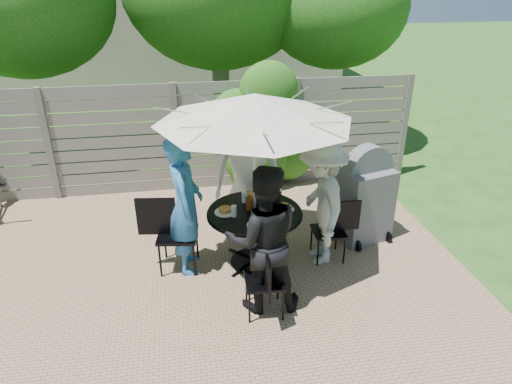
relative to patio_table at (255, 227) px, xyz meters
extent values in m
plane|color=#264A17|center=(-0.89, -0.59, -0.53)|extent=(60.00, 60.00, 0.00)
cube|color=#907353|center=(-0.89, -0.09, -0.52)|extent=(7.00, 6.00, 0.02)
cube|color=gray|center=(-0.89, 2.41, 0.40)|extent=(8.00, 0.10, 1.85)
ellipsoid|color=#215E15|center=(0.51, 2.26, 0.37)|extent=(1.20, 0.70, 1.80)
cube|color=gray|center=(-0.89, 11.41, 1.97)|extent=(10.00, 6.00, 5.00)
ellipsoid|color=#164A11|center=(2.31, 4.21, 2.30)|extent=(2.80, 2.80, 2.38)
cylinder|color=black|center=(0.00, 0.00, 0.21)|extent=(1.22, 1.22, 0.03)
cylinder|color=black|center=(0.00, 0.00, -0.16)|extent=(0.08, 0.08, 0.74)
cylinder|color=black|center=(0.00, 0.00, -0.51)|extent=(0.62, 0.62, 0.04)
cylinder|color=silver|center=(0.00, 0.00, 0.52)|extent=(0.04, 0.04, 2.09)
cone|color=beige|center=(0.00, 0.00, 1.52)|extent=(2.40, 2.40, 0.32)
cube|color=black|center=(0.06, 0.95, -0.09)|extent=(0.48, 0.48, 0.03)
cube|color=black|center=(0.09, 1.16, 0.14)|extent=(0.09, 0.42, 0.43)
imported|color=silver|center=(0.05, 0.83, 0.42)|extent=(0.96, 0.65, 1.89)
cube|color=black|center=(-0.95, 0.06, -0.04)|extent=(0.54, 0.54, 0.04)
cube|color=black|center=(-1.18, 0.09, 0.22)|extent=(0.48, 0.10, 0.49)
imported|color=#2567A3|center=(-0.83, 0.05, 0.35)|extent=(0.46, 0.66, 1.76)
cube|color=black|center=(-0.06, -0.95, -0.11)|extent=(0.44, 0.44, 0.03)
cube|color=black|center=(-0.07, -1.15, 0.12)|extent=(0.05, 0.41, 0.42)
imported|color=black|center=(-0.05, -0.83, 0.32)|extent=(0.86, 0.69, 1.69)
cube|color=black|center=(0.95, -0.06, -0.12)|extent=(0.41, 0.41, 0.03)
cube|color=black|center=(1.15, -0.06, 0.09)|extent=(0.40, 0.04, 0.41)
imported|color=#B3B5B0|center=(0.83, -0.05, 0.29)|extent=(0.67, 1.09, 1.64)
cylinder|color=white|center=(0.02, 0.36, 0.24)|extent=(0.26, 0.26, 0.01)
cylinder|color=#A3772F|center=(0.02, 0.36, 0.27)|extent=(0.15, 0.15, 0.05)
cylinder|color=white|center=(-0.36, 0.02, 0.24)|extent=(0.26, 0.26, 0.01)
cylinder|color=#A3772F|center=(-0.36, 0.02, 0.27)|extent=(0.15, 0.15, 0.05)
cylinder|color=white|center=(-0.02, -0.36, 0.24)|extent=(0.26, 0.26, 0.01)
cylinder|color=#A3772F|center=(-0.02, -0.36, 0.27)|extent=(0.15, 0.15, 0.05)
cylinder|color=white|center=(0.36, -0.02, 0.24)|extent=(0.26, 0.26, 0.01)
cylinder|color=#A3772F|center=(0.36, -0.02, 0.27)|extent=(0.15, 0.15, 0.05)
cylinder|color=white|center=(0.16, -0.31, 0.24)|extent=(0.24, 0.24, 0.01)
cylinder|color=#A3772F|center=(0.16, -0.31, 0.27)|extent=(0.14, 0.14, 0.05)
cylinder|color=silver|center=(-0.09, 0.27, 0.30)|extent=(0.07, 0.07, 0.14)
cylinder|color=silver|center=(-0.27, -0.09, 0.30)|extent=(0.07, 0.07, 0.14)
cylinder|color=silver|center=(0.09, -0.27, 0.30)|extent=(0.07, 0.07, 0.14)
cylinder|color=silver|center=(0.27, 0.09, 0.30)|extent=(0.07, 0.07, 0.14)
cylinder|color=#59280C|center=(-0.06, 0.05, 0.31)|extent=(0.09, 0.09, 0.16)
cylinder|color=#C6B293|center=(0.11, 0.21, 0.29)|extent=(0.08, 0.08, 0.12)
cube|color=#59595E|center=(1.58, 0.36, -0.01)|extent=(0.79, 0.69, 1.04)
cylinder|color=#59595E|center=(1.58, 0.36, 0.51)|extent=(0.72, 0.39, 0.69)
camera|label=1|loc=(-0.82, -4.85, 2.85)|focal=32.00mm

